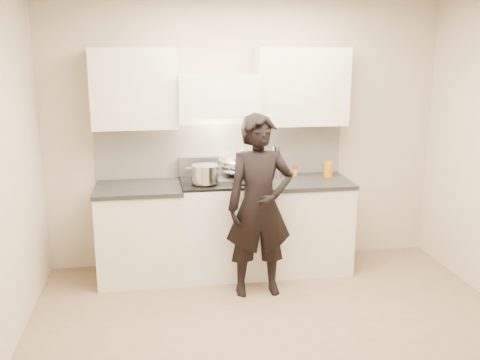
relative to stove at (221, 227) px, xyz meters
The scene contains 11 objects.
ground_plane 1.53m from the stove, 78.12° to the right, with size 4.00×4.00×0.00m, color #867057.
room_shell 1.56m from the stove, 77.04° to the right, with size 4.04×3.54×2.70m.
stove is the anchor object (origin of this frame).
counter_right 0.83m from the stove, ahead, with size 0.92×0.67×0.92m.
counter_left 0.78m from the stove, behind, with size 0.82×0.67×0.92m.
wok 0.64m from the stove, 33.18° to the left, with size 0.40×0.48×0.32m.
stock_pot 0.60m from the stove, 141.67° to the right, with size 0.36×0.26×0.17m.
utensil_crock 0.82m from the stove, 15.93° to the left, with size 0.12×0.12×0.32m.
spice_jar 0.96m from the stove, 12.68° to the left, with size 0.05×0.05×0.10m.
oil_glass 1.25m from the stove, ahead, with size 0.09×0.09×0.15m.
person 0.69m from the stove, 61.16° to the right, with size 0.60×0.40×1.65m, color black.
Camera 1 is at (-0.90, -3.57, 2.17)m, focal length 40.00 mm.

